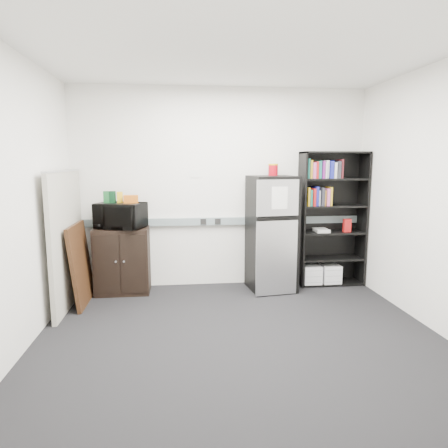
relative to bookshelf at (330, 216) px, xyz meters
name	(u,v)px	position (x,y,z in m)	size (l,w,h in m)	color
floor	(240,336)	(-1.51, -1.57, -0.97)	(4.00, 4.00, 0.00)	black
wall_back	(221,188)	(-1.51, 0.18, 0.38)	(4.00, 0.02, 2.70)	white
wall_right	(438,199)	(0.49, -1.57, 0.38)	(0.02, 3.50, 2.70)	white
wall_left	(18,203)	(-3.51, -1.57, 0.38)	(0.02, 3.50, 2.70)	white
ceiling	(241,50)	(-1.51, -1.57, 1.73)	(4.00, 3.50, 0.02)	white
electrical_raceway	(221,221)	(-1.51, 0.15, -0.07)	(3.92, 0.05, 0.10)	slate
wall_note	(195,174)	(-1.86, 0.18, 0.58)	(0.14, 0.00, 0.10)	white
bookshelf	(330,216)	(0.00, 0.00, 0.00)	(0.90, 0.34, 1.85)	black
cubicle_partition	(67,239)	(-3.41, -0.49, -0.16)	(0.06, 1.30, 1.62)	#A19D8F
cabinet	(123,260)	(-2.83, -0.07, -0.54)	(0.69, 0.46, 0.87)	black
microwave	(121,216)	(-2.83, -0.08, 0.06)	(0.59, 0.40, 0.33)	black
snack_box_a	(106,197)	(-3.01, -0.05, 0.30)	(0.07, 0.05, 0.15)	#185627
snack_box_b	(113,197)	(-2.93, -0.05, 0.30)	(0.07, 0.05, 0.15)	#0C351A
snack_box_c	(120,197)	(-2.84, -0.05, 0.29)	(0.07, 0.05, 0.14)	gold
snack_bag	(131,199)	(-2.69, -0.10, 0.27)	(0.18, 0.10, 0.10)	#BF5A13
refrigerator	(272,234)	(-0.86, -0.15, -0.21)	(0.64, 0.67, 1.53)	black
coffee_can	(273,169)	(-0.83, -0.02, 0.65)	(0.13, 0.13, 0.18)	#A90715
framed_poster	(81,264)	(-3.28, -0.43, -0.48)	(0.14, 0.76, 0.98)	black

